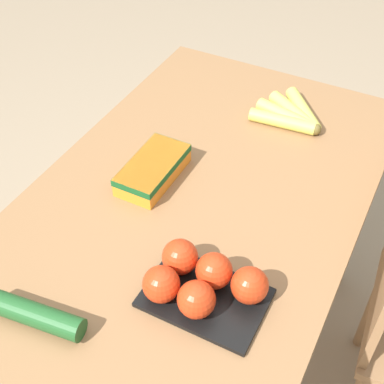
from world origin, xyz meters
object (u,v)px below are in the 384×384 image
at_px(tomato_pack, 201,282).
at_px(cucumber_near, 35,315).
at_px(banana_bunch, 292,115).
at_px(carrot_bag, 153,168).

xyz_separation_m(tomato_pack, cucumber_near, (0.19, -0.24, -0.02)).
height_order(tomato_pack, cucumber_near, tomato_pack).
bearing_deg(banana_bunch, tomato_pack, 3.44).
bearing_deg(tomato_pack, carrot_bag, -134.63).
distance_m(banana_bunch, carrot_bag, 0.43).
distance_m(carrot_bag, cucumber_near, 0.44).
bearing_deg(carrot_bag, tomato_pack, 45.37).
relative_size(banana_bunch, cucumber_near, 0.99).
bearing_deg(banana_bunch, cucumber_near, -14.09).
bearing_deg(carrot_bag, banana_bunch, 149.84).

